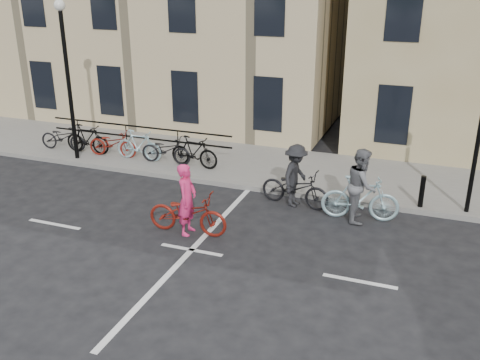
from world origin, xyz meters
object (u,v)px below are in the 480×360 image
(cyclist_grey, at_px, (361,192))
(cyclist_dark, at_px, (295,182))
(cyclist_pink, at_px, (187,210))
(traffic_light, at_px, (480,130))
(lamp_post, at_px, (66,62))

(cyclist_grey, bearing_deg, cyclist_dark, 72.43)
(cyclist_pink, height_order, cyclist_dark, cyclist_pink)
(cyclist_grey, xyz_separation_m, cyclist_dark, (-1.87, 0.30, -0.09))
(cyclist_grey, height_order, cyclist_dark, cyclist_grey)
(traffic_light, bearing_deg, cyclist_grey, -156.06)
(lamp_post, xyz_separation_m, cyclist_pink, (6.03, -3.59, -2.85))
(traffic_light, height_order, cyclist_dark, traffic_light)
(traffic_light, distance_m, cyclist_dark, 4.98)
(traffic_light, bearing_deg, cyclist_pink, -152.10)
(cyclist_pink, relative_size, cyclist_grey, 1.00)
(traffic_light, xyz_separation_m, lamp_post, (-12.70, 0.06, 1.04))
(traffic_light, relative_size, cyclist_pink, 1.84)
(traffic_light, relative_size, cyclist_grey, 1.84)
(cyclist_grey, relative_size, cyclist_dark, 1.00)
(traffic_light, height_order, cyclist_pink, traffic_light)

